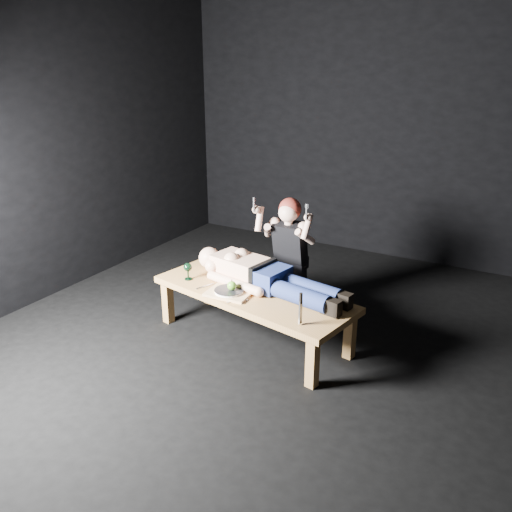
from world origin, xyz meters
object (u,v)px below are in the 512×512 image
Objects in this scene: table at (253,315)px; serving_tray at (229,293)px; kneeling_woman at (293,252)px; goblet at (188,271)px; carving_knife at (301,309)px; lying_man at (268,274)px.

serving_tray is (-0.14, -0.15, 0.24)m from table.
kneeling_woman reaches higher than goblet.
carving_knife is (0.60, -0.34, 0.35)m from table.
lying_man is at bearing 68.65° from table.
lying_man reaches higher than goblet.
serving_tray is at bearing -117.83° from lying_man.
kneeling_woman is at bearing 49.88° from goblet.
lying_man is 0.73m from goblet.
serving_tray is 0.49m from goblet.
lying_man is (0.08, 0.12, 0.35)m from table.
goblet is 0.61× the size of carving_knife.
kneeling_woman reaches higher than serving_tray.
serving_tray is at bearing -102.26° from kneeling_woman.
table is 0.70m from goblet.
carving_knife is at bearing -19.45° from table.
lying_man is 0.37m from serving_tray.
serving_tray is at bearing 176.08° from carving_knife.
lying_man is 1.49× the size of kneeling_woman.
lying_man and carving_knife have the same top height.
carving_knife is (0.74, -0.19, 0.12)m from serving_tray.
kneeling_woman is 4.52× the size of carving_knife.
lying_man is 11.06× the size of goblet.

